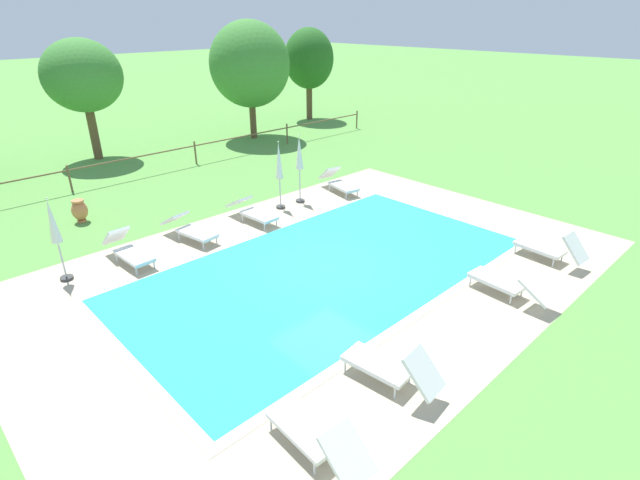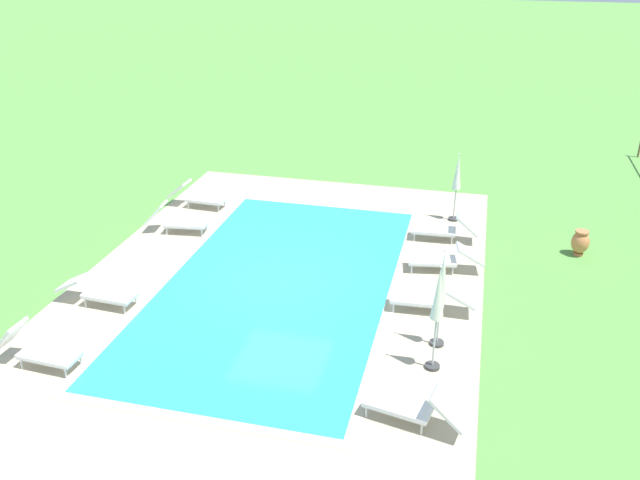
% 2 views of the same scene
% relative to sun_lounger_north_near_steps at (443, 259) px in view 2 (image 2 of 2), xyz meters
% --- Properties ---
extents(ground_plane, '(160.00, 160.00, 0.00)m').
position_rel_sun_lounger_north_near_steps_xyz_m(ground_plane, '(1.73, -4.15, -0.36)').
color(ground_plane, '#599342').
extents(pool_deck_paving, '(15.63, 10.56, 0.01)m').
position_rel_sun_lounger_north_near_steps_xyz_m(pool_deck_paving, '(1.73, -4.15, -0.36)').
color(pool_deck_paving, '#BCAD8E').
rests_on(pool_deck_paving, ground).
extents(swimming_pool_water, '(10.86, 5.79, 0.01)m').
position_rel_sun_lounger_north_near_steps_xyz_m(swimming_pool_water, '(1.73, -4.15, -0.36)').
color(swimming_pool_water, '#2DB7C6').
rests_on(swimming_pool_water, ground).
extents(pool_coping_rim, '(11.34, 6.27, 0.01)m').
position_rel_sun_lounger_north_near_steps_xyz_m(pool_coping_rim, '(1.73, -4.15, -0.35)').
color(pool_coping_rim, beige).
rests_on(pool_coping_rim, ground).
extents(sun_lounger_north_near_steps, '(0.92, 2.11, 0.77)m').
position_rel_sun_lounger_north_near_steps_xyz_m(sun_lounger_north_near_steps, '(0.00, 0.00, 0.00)').
color(sun_lounger_north_near_steps, white).
rests_on(sun_lounger_north_near_steps, ground).
extents(sun_lounger_north_mid, '(0.81, 1.95, 0.95)m').
position_rel_sun_lounger_north_near_steps_xyz_m(sun_lounger_north_mid, '(-0.61, -8.13, 0.03)').
color(sun_lounger_north_mid, white).
rests_on(sun_lounger_north_mid, ground).
extents(sun_lounger_north_far, '(0.73, 2.09, 0.74)m').
position_rel_sun_lounger_north_near_steps_xyz_m(sun_lounger_north_far, '(3.85, -8.17, -0.00)').
color(sun_lounger_north_far, white).
rests_on(sun_lounger_north_far, ground).
extents(sun_lounger_north_end, '(0.69, 1.98, 0.89)m').
position_rel_sun_lounger_north_near_steps_xyz_m(sun_lounger_north_end, '(-1.97, -0.14, 0.02)').
color(sun_lounger_north_end, white).
rests_on(sun_lounger_north_end, ground).
extents(sun_lounger_south_near_corner, '(0.99, 2.05, 0.87)m').
position_rel_sun_lounger_north_near_steps_xyz_m(sun_lounger_south_near_corner, '(6.36, -0.09, 0.02)').
color(sun_lounger_south_near_corner, white).
rests_on(sun_lounger_south_near_corner, ground).
extents(sun_lounger_south_mid, '(0.70, 2.00, 0.87)m').
position_rel_sun_lounger_north_near_steps_xyz_m(sun_lounger_south_mid, '(-2.67, -8.33, 0.02)').
color(sun_lounger_south_mid, white).
rests_on(sun_lounger_south_mid, ground).
extents(sun_lounger_south_far, '(0.70, 2.08, 0.74)m').
position_rel_sun_lounger_north_near_steps_xyz_m(sun_lounger_south_far, '(2.22, -0.16, -0.00)').
color(sun_lounger_south_far, white).
rests_on(sun_lounger_south_far, ground).
extents(sun_lounger_south_end, '(0.71, 1.91, 0.97)m').
position_rel_sun_lounger_north_near_steps_xyz_m(sun_lounger_south_end, '(6.43, -8.08, 0.03)').
color(sun_lounger_south_end, white).
rests_on(sun_lounger_south_end, ground).
extents(patio_umbrella_closed_row_west, '(0.32, 0.32, 2.39)m').
position_rel_sun_lounger_north_near_steps_xyz_m(patio_umbrella_closed_row_west, '(3.64, 0.15, 1.19)').
color(patio_umbrella_closed_row_west, '#383838').
rests_on(patio_umbrella_closed_row_west, ground).
extents(patio_umbrella_closed_row_mid_west, '(0.32, 0.32, 2.47)m').
position_rel_sun_lounger_north_near_steps_xyz_m(patio_umbrella_closed_row_mid_west, '(4.54, 0.13, 1.31)').
color(patio_umbrella_closed_row_mid_west, '#383838').
rests_on(patio_umbrella_closed_row_mid_west, ground).
extents(patio_umbrella_closed_row_mid_east, '(0.32, 0.32, 2.25)m').
position_rel_sun_lounger_north_near_steps_xyz_m(patio_umbrella_closed_row_mid_east, '(-3.58, 0.09, 1.11)').
color(patio_umbrella_closed_row_mid_east, '#383838').
rests_on(patio_umbrella_closed_row_mid_east, ground).
extents(terracotta_urn_near_fence, '(0.50, 0.50, 0.76)m').
position_rel_sun_lounger_north_near_steps_xyz_m(terracotta_urn_near_fence, '(-1.90, 3.74, 0.05)').
color(terracotta_urn_near_fence, '#C67547').
rests_on(terracotta_urn_near_fence, ground).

